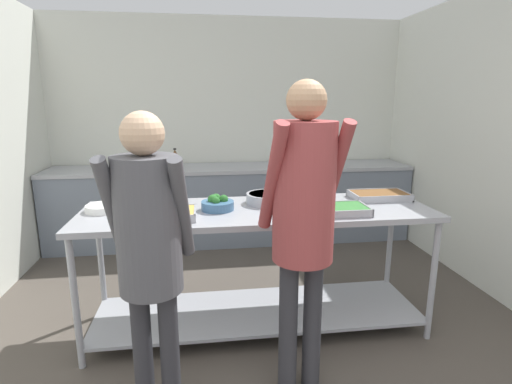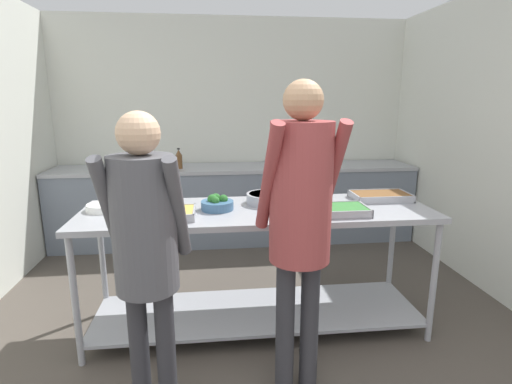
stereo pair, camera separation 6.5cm
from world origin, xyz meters
name	(u,v)px [view 1 (the left image)]	position (x,y,z in m)	size (l,w,h in m)	color
wall_rear	(229,129)	(0.00, 3.93, 1.32)	(4.39, 0.06, 2.65)	silver
wall_right	(501,144)	(2.17, 1.96, 1.32)	(0.06, 4.05, 2.65)	silver
back_counter	(233,204)	(0.00, 3.56, 0.46)	(4.23, 0.65, 0.92)	slate
serving_counter	(258,248)	(0.03, 1.62, 0.63)	(2.49, 0.76, 0.93)	#9EA0A8
plate_stack	(104,208)	(-1.04, 1.71, 0.95)	(0.25, 0.25, 0.05)	white
serving_tray_vegetables	(159,215)	(-0.64, 1.48, 0.95)	(0.48, 0.28, 0.05)	#9EA0A8
broccoli_bowl	(217,204)	(-0.25, 1.63, 0.97)	(0.23, 0.23, 0.11)	#3D668C
sauce_pan	(267,198)	(0.13, 1.76, 0.97)	(0.46, 0.32, 0.08)	#9EA0A8
serving_tray_greens	(340,210)	(0.58, 1.43, 0.95)	(0.37, 0.27, 0.05)	#9EA0A8
serving_tray_roast	(379,196)	(1.02, 1.78, 0.95)	(0.44, 0.27, 0.05)	#9EA0A8
guest_serving_left	(304,208)	(0.19, 0.93, 1.12)	(0.48, 0.40, 1.79)	#2D2D33
guest_serving_right	(149,238)	(-0.62, 0.83, 1.02)	(0.45, 0.36, 1.64)	#2D2D33
water_bottle	(175,160)	(-0.65, 3.47, 1.02)	(0.08, 0.08, 0.24)	brown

